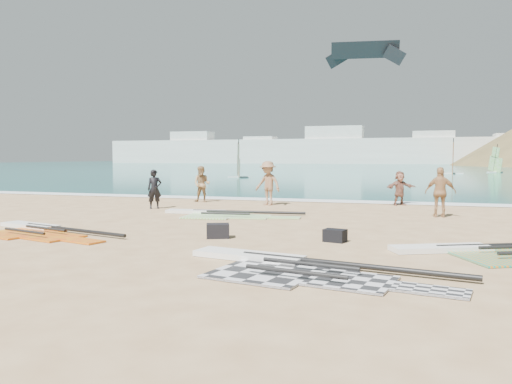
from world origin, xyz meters
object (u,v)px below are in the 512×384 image
(rig_grey, at_px, (289,267))
(beachgoer_right, at_px, (400,188))
(rig_orange, at_px, (496,252))
(beachgoer_back, at_px, (440,192))
(gear_bag_near, at_px, (218,231))
(rig_green, at_px, (219,214))
(person_wetsuit, at_px, (154,189))
(gear_bag_far, at_px, (335,236))
(beachgoer_left, at_px, (202,184))
(beachgoer_mid, at_px, (268,183))
(rig_red, at_px, (38,231))

(rig_grey, height_order, beachgoer_right, beachgoer_right)
(rig_orange, distance_m, beachgoer_back, 6.93)
(gear_bag_near, bearing_deg, rig_green, 111.44)
(rig_orange, xyz_separation_m, person_wetsuit, (-12.02, 6.41, 0.76))
(rig_green, relative_size, gear_bag_near, 8.97)
(gear_bag_far, distance_m, person_wetsuit, 10.28)
(beachgoer_left, relative_size, beachgoer_mid, 0.87)
(rig_grey, height_order, beachgoer_mid, beachgoer_mid)
(gear_bag_far, bearing_deg, rig_green, 137.85)
(gear_bag_far, bearing_deg, person_wetsuit, 144.80)
(gear_bag_far, height_order, beachgoer_left, beachgoer_left)
(rig_green, xyz_separation_m, rig_red, (-3.36, -5.43, -0.00))
(rig_red, bearing_deg, beachgoer_mid, 82.33)
(rig_grey, distance_m, beachgoer_back, 10.23)
(beachgoer_mid, bearing_deg, rig_green, -78.55)
(beachgoer_mid, bearing_deg, gear_bag_near, -62.50)
(rig_grey, xyz_separation_m, beachgoer_left, (-7.35, 12.65, 0.81))
(beachgoer_back, bearing_deg, gear_bag_near, 44.55)
(rig_grey, height_order, gear_bag_near, gear_bag_near)
(beachgoer_left, bearing_deg, person_wetsuit, -104.23)
(rig_red, height_order, beachgoer_right, beachgoer_right)
(rig_green, height_order, rig_red, rig_green)
(rig_red, distance_m, beachgoer_left, 10.31)
(rig_red, height_order, beachgoer_left, beachgoer_left)
(beachgoer_left, bearing_deg, rig_red, -96.48)
(gear_bag_far, xyz_separation_m, person_wetsuit, (-8.38, 5.91, 0.65))
(rig_green, distance_m, beachgoer_left, 5.64)
(gear_bag_far, bearing_deg, beachgoer_right, 82.96)
(person_wetsuit, height_order, beachgoer_right, person_wetsuit)
(gear_bag_far, relative_size, beachgoer_right, 0.35)
(rig_orange, relative_size, gear_bag_near, 9.11)
(rig_red, distance_m, beachgoer_back, 13.30)
(gear_bag_near, relative_size, beachgoer_left, 0.35)
(rig_grey, relative_size, beachgoer_left, 3.30)
(person_wetsuit, xyz_separation_m, beachgoer_left, (0.65, 3.38, 0.04))
(rig_grey, xyz_separation_m, person_wetsuit, (-8.00, 9.27, 0.76))
(rig_red, distance_m, gear_bag_near, 5.28)
(rig_orange, bearing_deg, beachgoer_mid, 104.99)
(rig_orange, xyz_separation_m, gear_bag_far, (-3.64, 0.50, 0.11))
(person_wetsuit, bearing_deg, beachgoer_left, 40.80)
(rig_red, distance_m, beachgoer_mid, 10.58)
(gear_bag_far, distance_m, beachgoer_left, 12.11)
(rig_orange, height_order, rig_red, rig_orange)
(person_wetsuit, bearing_deg, beachgoer_back, -36.19)
(beachgoer_mid, xyz_separation_m, beachgoer_back, (7.10, -2.46, -0.09))
(gear_bag_far, bearing_deg, beachgoer_left, 129.75)
(rig_orange, height_order, person_wetsuit, person_wetsuit)
(person_wetsuit, bearing_deg, rig_red, -127.57)
(beachgoer_mid, relative_size, beachgoer_right, 1.28)
(beachgoer_mid, bearing_deg, beachgoer_back, 0.54)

